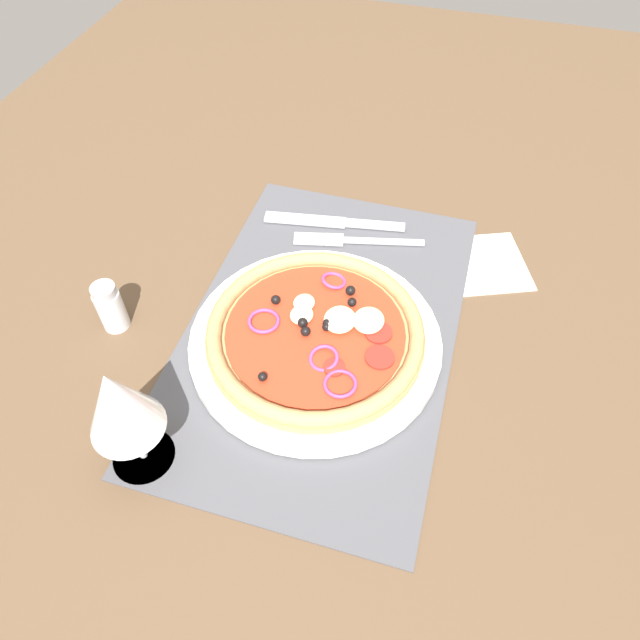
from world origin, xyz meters
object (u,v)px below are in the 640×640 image
at_px(fork, 351,240).
at_px(pepper_shaker, 110,307).
at_px(pizza, 314,331).
at_px(wine_glass, 118,404).
at_px(napkin, 487,263).
at_px(plate, 313,341).
at_px(knife, 333,222).

xyz_separation_m(fork, pepper_shaker, (-0.22, 0.24, 0.03)).
xyz_separation_m(pizza, wine_glass, (-0.19, 0.13, 0.07)).
bearing_deg(napkin, plate, 137.11).
relative_size(pizza, napkin, 2.30).
xyz_separation_m(napkin, pepper_shaker, (-0.23, 0.43, 0.03)).
height_order(fork, knife, knife).
distance_m(fork, knife, 0.05).
bearing_deg(plate, knife, 9.47).
bearing_deg(knife, pizza, 90.45).
height_order(knife, napkin, knife).
relative_size(plate, pizza, 1.16).
bearing_deg(napkin, wine_glass, 141.00).
bearing_deg(pizza, plate, 119.56).
bearing_deg(pizza, pepper_shaker, 98.40).
height_order(plate, pepper_shaker, pepper_shaker).
bearing_deg(knife, wine_glass, 67.90).
distance_m(pizza, fork, 0.19).
height_order(plate, knife, plate).
bearing_deg(pepper_shaker, fork, -47.41).
xyz_separation_m(wine_glass, pepper_shaker, (0.15, 0.11, -0.07)).
xyz_separation_m(knife, wine_glass, (-0.40, 0.09, 0.10)).
bearing_deg(wine_glass, pizza, -34.45).
relative_size(knife, wine_glass, 1.34).
relative_size(pizza, knife, 1.27).
xyz_separation_m(knife, napkin, (-0.02, -0.22, -0.00)).
distance_m(pizza, wine_glass, 0.24).
height_order(wine_glass, napkin, wine_glass).
distance_m(plate, wine_glass, 0.24).
bearing_deg(fork, pizza, 77.33).
distance_m(pizza, napkin, 0.27).
bearing_deg(wine_glass, knife, -12.82).
bearing_deg(plate, napkin, -42.89).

